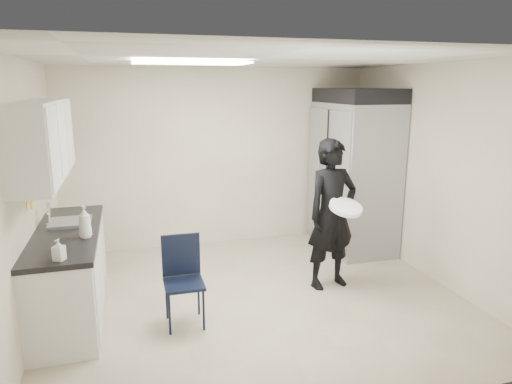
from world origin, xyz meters
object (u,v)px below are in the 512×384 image
object	(u,v)px
lower_counter	(70,275)
folding_chair	(184,284)
commercial_fridge	(354,177)
man_tuxedo	(332,214)

from	to	relation	value
lower_counter	folding_chair	distance (m)	1.24
commercial_fridge	folding_chair	world-z (taller)	commercial_fridge
lower_counter	folding_chair	xyz separation A→B (m)	(1.10, -0.55, 0.00)
commercial_fridge	man_tuxedo	world-z (taller)	commercial_fridge
lower_counter	commercial_fridge	distance (m)	3.98
commercial_fridge	lower_counter	bearing A→B (deg)	-164.12
lower_counter	folding_chair	size ratio (longest dim) A/B	2.19
commercial_fridge	folding_chair	size ratio (longest dim) A/B	2.43
commercial_fridge	man_tuxedo	distance (m)	1.48
folding_chair	man_tuxedo	xyz separation A→B (m)	(1.78, 0.45, 0.45)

